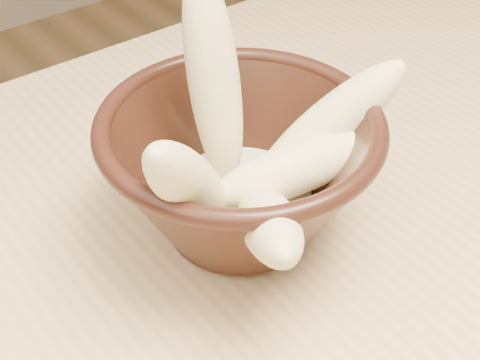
{
  "coord_description": "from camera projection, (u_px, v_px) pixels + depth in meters",
  "views": [
    {
      "loc": [
        -0.42,
        -0.17,
        1.09
      ],
      "look_at": [
        -0.22,
        0.1,
        0.8
      ],
      "focal_mm": 50.0,
      "sensor_mm": 36.0,
      "label": 1
    }
  ],
  "objects": [
    {
      "name": "bowl",
      "position": [
        240.0,
        170.0,
        0.44
      ],
      "size": [
        0.19,
        0.19,
        0.1
      ],
      "rotation": [
        0.0,
        0.0,
        -0.27
      ],
      "color": "black",
      "rests_on": "table"
    },
    {
      "name": "milk_puddle",
      "position": [
        240.0,
        198.0,
        0.46
      ],
      "size": [
        0.1,
        0.1,
        0.01
      ],
      "primitive_type": "cylinder",
      "color": "beige",
      "rests_on": "bowl"
    },
    {
      "name": "banana_upright",
      "position": [
        214.0,
        79.0,
        0.43
      ],
      "size": [
        0.05,
        0.08,
        0.15
      ],
      "primitive_type": "ellipsoid",
      "rotation": [
        0.3,
        0.0,
        2.9
      ],
      "color": "#D5C47E",
      "rests_on": "bowl"
    },
    {
      "name": "banana_left",
      "position": [
        188.0,
        185.0,
        0.38
      ],
      "size": [
        0.11,
        0.09,
        0.12
      ],
      "primitive_type": "ellipsoid",
      "rotation": [
        0.64,
        0.0,
        -0.97
      ],
      "color": "#D5C47E",
      "rests_on": "bowl"
    },
    {
      "name": "banana_right",
      "position": [
        328.0,
        127.0,
        0.44
      ],
      "size": [
        0.12,
        0.08,
        0.11
      ],
      "primitive_type": "ellipsoid",
      "rotation": [
        0.87,
        0.0,
        1.18
      ],
      "color": "#D5C47E",
      "rests_on": "bowl"
    },
    {
      "name": "banana_across",
      "position": [
        296.0,
        169.0,
        0.43
      ],
      "size": [
        0.13,
        0.07,
        0.05
      ],
      "primitive_type": "ellipsoid",
      "rotation": [
        1.41,
        0.0,
        1.26
      ],
      "color": "#D5C47E",
      "rests_on": "bowl"
    },
    {
      "name": "banana_front",
      "position": [
        268.0,
        223.0,
        0.39
      ],
      "size": [
        0.1,
        0.13,
        0.09
      ],
      "primitive_type": "ellipsoid",
      "rotation": [
        1.09,
        0.0,
        -0.55
      ],
      "color": "#D5C47E",
      "rests_on": "bowl"
    }
  ]
}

